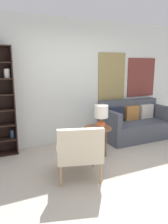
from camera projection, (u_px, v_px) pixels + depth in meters
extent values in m
plane|color=#B2A899|center=(117.00, 182.00, 3.29)|extent=(14.00, 14.00, 0.00)
cube|color=silver|center=(67.00, 82.00, 4.79)|extent=(6.40, 0.06, 2.70)
cube|color=olive|center=(112.00, 77.00, 5.20)|extent=(0.73, 0.02, 1.10)
cube|color=brown|center=(141.00, 77.00, 5.57)|extent=(0.83, 0.02, 0.96)
cube|color=black|center=(14.00, 101.00, 4.21)|extent=(0.02, 0.30, 2.08)
cylinder|color=#334C6B|center=(12.00, 134.00, 4.32)|extent=(0.08, 0.08, 0.16)
cylinder|color=white|center=(7.00, 73.00, 4.06)|extent=(0.11, 0.11, 0.17)
cylinder|color=tan|center=(93.00, 158.00, 3.76)|extent=(0.04, 0.04, 0.33)
cylinder|color=tan|center=(59.00, 160.00, 3.68)|extent=(0.04, 0.04, 0.33)
cylinder|color=tan|center=(101.00, 173.00, 3.23)|extent=(0.04, 0.04, 0.33)
cylinder|color=tan|center=(61.00, 176.00, 3.14)|extent=(0.04, 0.04, 0.33)
cube|color=beige|center=(79.00, 154.00, 3.41)|extent=(0.82, 0.80, 0.08)
cube|color=beige|center=(81.00, 144.00, 3.09)|extent=(0.67, 0.29, 0.45)
cube|color=tan|center=(98.00, 145.00, 3.42)|extent=(0.21, 0.56, 0.04)
cube|color=tan|center=(58.00, 147.00, 3.33)|extent=(0.21, 0.56, 0.04)
cube|color=#474C56|center=(135.00, 130.00, 5.23)|extent=(1.61, 0.85, 0.41)
cube|color=#474C56|center=(128.00, 109.00, 5.42)|extent=(1.61, 0.20, 0.47)
cube|color=#474C56|center=(109.00, 118.00, 4.84)|extent=(0.12, 0.85, 0.33)
cube|color=#474C56|center=(160.00, 112.00, 5.46)|extent=(0.12, 0.85, 0.33)
cube|color=#1E2338|center=(116.00, 115.00, 5.12)|extent=(0.36, 0.12, 0.34)
cube|color=#B27538|center=(132.00, 113.00, 5.30)|extent=(0.36, 0.12, 0.34)
cube|color=beige|center=(146.00, 111.00, 5.49)|extent=(0.36, 0.12, 0.34)
cylinder|color=brown|center=(98.00, 128.00, 4.10)|extent=(0.53, 0.53, 0.02)
cylinder|color=brown|center=(94.00, 140.00, 4.30)|extent=(0.03, 0.03, 0.55)
cylinder|color=brown|center=(93.00, 145.00, 4.04)|extent=(0.03, 0.03, 0.55)
cylinder|color=brown|center=(106.00, 143.00, 4.15)|extent=(0.03, 0.03, 0.55)
ellipsoid|color=#C65128|center=(101.00, 125.00, 4.03)|extent=(0.17, 0.17, 0.15)
cylinder|color=tan|center=(101.00, 119.00, 4.00)|extent=(0.02, 0.02, 0.06)
cylinder|color=white|center=(101.00, 111.00, 3.97)|extent=(0.25, 0.25, 0.23)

